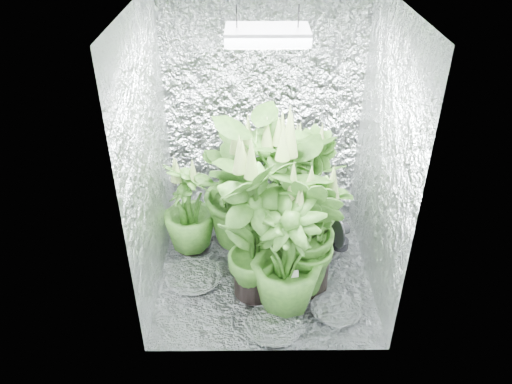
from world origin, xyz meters
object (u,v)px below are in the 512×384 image
object	(u,v)px
plant_b	(281,187)
plant_h	(287,257)
plant_a	(245,186)
grow_lamp	(267,35)
plant_f	(255,228)
plant_d	(189,209)
plant_g	(309,233)
plant_c	(307,187)
circulation_fan	(339,234)
plant_e	(288,200)

from	to	relation	value
plant_b	plant_h	bearing A→B (deg)	-89.39
plant_a	plant_h	size ratio (longest dim) A/B	1.23
plant_b	plant_h	xyz separation A→B (m)	(0.01, -0.73, -0.10)
grow_lamp	plant_f	distance (m)	1.27
plant_d	plant_f	size ratio (longest dim) A/B	0.67
plant_d	plant_g	bearing A→B (deg)	-27.09
plant_f	plant_d	bearing A→B (deg)	134.76
plant_b	plant_d	distance (m)	0.75
plant_b	plant_c	bearing A→B (deg)	30.39
plant_a	plant_d	world-z (taller)	plant_a
plant_c	plant_f	world-z (taller)	plant_f
grow_lamp	circulation_fan	distance (m)	1.81
plant_b	plant_d	world-z (taller)	plant_b
plant_a	plant_d	bearing A→B (deg)	-166.94
grow_lamp	plant_f	size ratio (longest dim) A/B	0.40
grow_lamp	plant_c	bearing A→B (deg)	53.27
plant_d	plant_f	world-z (taller)	plant_f
plant_a	plant_h	distance (m)	0.83
plant_a	plant_f	distance (m)	0.64
plant_a	plant_e	world-z (taller)	plant_e
plant_e	plant_b	bearing A→B (deg)	97.59
plant_b	plant_g	world-z (taller)	plant_b
plant_c	plant_g	xyz separation A→B (m)	(-0.05, -0.66, 0.04)
plant_g	circulation_fan	bearing A→B (deg)	55.25
plant_e	circulation_fan	xyz separation A→B (m)	(0.44, 0.18, -0.47)
plant_a	plant_g	size ratio (longest dim) A/B	1.09
circulation_fan	plant_a	bearing A→B (deg)	150.13
plant_a	plant_f	size ratio (longest dim) A/B	0.95
plant_a	circulation_fan	distance (m)	0.86
plant_b	plant_f	world-z (taller)	plant_f
plant_h	circulation_fan	bearing A→B (deg)	53.52
plant_b	plant_a	bearing A→B (deg)	172.07
plant_e	plant_h	distance (m)	0.48
plant_a	plant_g	xyz separation A→B (m)	(0.46, -0.57, -0.03)
grow_lamp	plant_e	xyz separation A→B (m)	(0.17, 0.07, -1.22)
plant_a	plant_f	world-z (taller)	plant_f
plant_e	plant_f	bearing A→B (deg)	-127.92
plant_d	plant_e	distance (m)	0.83
grow_lamp	plant_e	distance (m)	1.23
plant_e	plant_g	bearing A→B (deg)	-60.94
plant_a	plant_g	world-z (taller)	plant_a
plant_d	plant_h	world-z (taller)	plant_h
grow_lamp	plant_h	bearing A→B (deg)	-70.37
plant_a	plant_d	size ratio (longest dim) A/B	1.41
plant_h	plant_g	bearing A→B (deg)	50.04
plant_g	plant_h	xyz separation A→B (m)	(-0.17, -0.20, -0.05)
plant_h	plant_d	bearing A→B (deg)	137.95
plant_a	plant_c	xyz separation A→B (m)	(0.51, 0.09, -0.07)
grow_lamp	plant_a	xyz separation A→B (m)	(-0.15, 0.38, -1.30)
plant_e	circulation_fan	size ratio (longest dim) A/B	4.15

